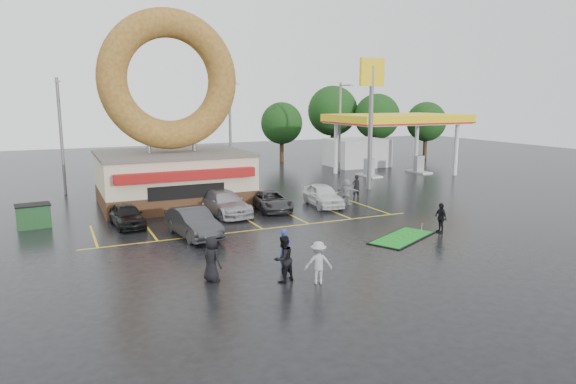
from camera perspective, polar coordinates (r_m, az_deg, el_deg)
name	(u,v)px	position (r m, az deg, el deg)	size (l,w,h in m)	color
ground	(287,244)	(26.74, -0.09, -5.81)	(120.00, 120.00, 0.00)	black
donut_shop	(172,141)	(37.23, -12.79, 5.53)	(10.20, 8.70, 13.50)	#472B19
gas_station	(378,135)	(54.02, 10.01, 6.26)	(12.30, 13.65, 5.90)	silver
shell_sign	(371,99)	(42.56, 9.25, 10.16)	(2.20, 0.36, 10.60)	slate
streetlight_left	(61,133)	(43.33, -23.91, 5.97)	(0.40, 2.21, 9.00)	slate
streetlight_mid	(230,128)	(46.71, -6.42, 7.05)	(0.40, 2.21, 9.00)	slate
streetlight_right	(340,125)	(52.62, 5.82, 7.44)	(0.40, 2.21, 9.00)	slate
tree_far_a	(377,117)	(64.79, 9.86, 8.24)	(5.60, 5.60, 8.00)	#332114
tree_far_b	(426,122)	(66.85, 15.11, 7.54)	(4.90, 4.90, 7.00)	#332114
tree_far_c	(333,111)	(66.03, 4.99, 8.96)	(6.30, 6.30, 9.00)	#332114
tree_far_d	(282,123)	(60.67, -0.71, 7.64)	(4.90, 4.90, 7.00)	#332114
car_black	(127,215)	(31.67, -17.46, -2.47)	(1.59, 3.95, 1.35)	black
car_dgrey	(193,223)	(28.45, -10.48, -3.35)	(1.66, 4.77, 1.57)	#2C2D2F
car_silver	(224,203)	(33.53, -7.12, -1.20)	(2.16, 5.30, 1.54)	#A6A5AA
car_grey	(271,201)	(34.63, -1.92, -0.97)	(2.11, 4.58, 1.27)	#2E2E31
car_white	(323,195)	(35.96, 3.88, -0.34)	(1.83, 4.54, 1.55)	silver
person_blue	(285,249)	(22.77, -0.32, -6.35)	(0.66, 0.43, 1.81)	navy
person_blackjkt	(283,259)	(21.17, -0.52, -7.45)	(0.95, 0.74, 1.95)	black
person_hoodie	(318,263)	(21.06, 3.39, -7.84)	(1.14, 0.66, 1.77)	#99999C
person_bystander	(212,259)	(21.50, -8.48, -7.36)	(0.93, 0.60, 1.90)	black
person_cameraman	(441,218)	(30.06, 16.60, -2.76)	(0.99, 0.41, 1.69)	black
person_walker_near	(347,192)	(36.68, 6.53, 0.05)	(1.70, 0.54, 1.83)	#9B9B9E
person_walker_far	(356,187)	(38.90, 7.57, 0.57)	(0.64, 0.42, 1.76)	black
dumpster	(34,216)	(33.48, -26.43, -2.45)	(1.80, 1.20, 1.30)	#183F1C
putting_green	(402,238)	(28.47, 12.57, -4.98)	(4.80, 3.69, 0.55)	black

